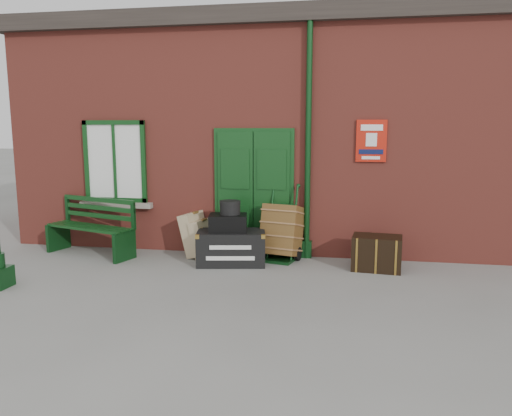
% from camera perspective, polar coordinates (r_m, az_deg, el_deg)
% --- Properties ---
extents(ground, '(80.00, 80.00, 0.00)m').
position_cam_1_polar(ground, '(7.61, -0.01, -8.20)').
color(ground, gray).
rests_on(ground, ground).
extents(station_building, '(10.30, 4.30, 4.36)m').
position_cam_1_polar(station_building, '(10.71, 3.30, 8.61)').
color(station_building, '#9F3F33').
rests_on(station_building, ground).
extents(bench, '(1.78, 1.03, 1.06)m').
position_cam_1_polar(bench, '(9.45, -18.16, -1.89)').
color(bench, '#103B15').
rests_on(bench, ground).
extents(houdini_trunk, '(1.22, 0.81, 0.56)m').
position_cam_1_polar(houdini_trunk, '(8.39, -2.86, -4.54)').
color(houdini_trunk, black).
rests_on(houdini_trunk, ground).
extents(strongbox, '(0.69, 0.56, 0.28)m').
position_cam_1_polar(strongbox, '(8.31, -3.22, -1.70)').
color(strongbox, black).
rests_on(strongbox, houdini_trunk).
extents(hatbox, '(0.39, 0.39, 0.23)m').
position_cam_1_polar(hatbox, '(8.29, -2.98, 0.05)').
color(hatbox, black).
rests_on(hatbox, strongbox).
extents(suitcase_back, '(0.51, 0.62, 0.79)m').
position_cam_1_polar(suitcase_back, '(8.95, -7.00, -2.96)').
color(suitcase_back, tan).
rests_on(suitcase_back, ground).
extents(suitcase_front, '(0.45, 0.56, 0.68)m').
position_cam_1_polar(suitcase_front, '(8.82, -6.06, -3.50)').
color(suitcase_front, tan).
rests_on(suitcase_front, ground).
extents(porter_trolley, '(0.76, 0.80, 1.29)m').
position_cam_1_polar(porter_trolley, '(8.62, 2.95, -2.70)').
color(porter_trolley, '#0C3313').
rests_on(porter_trolley, ground).
extents(dark_trunk, '(0.82, 0.58, 0.56)m').
position_cam_1_polar(dark_trunk, '(8.29, 13.64, -5.01)').
color(dark_trunk, black).
rests_on(dark_trunk, ground).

